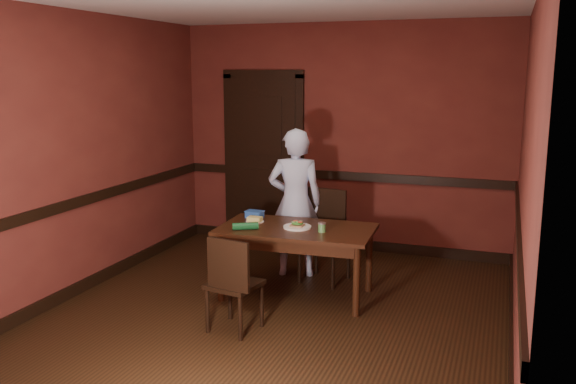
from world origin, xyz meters
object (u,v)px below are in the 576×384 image
Objects in this scene: sandwich_plate at (297,226)px; sauce_jar at (322,227)px; person at (295,203)px; food_tub at (255,214)px; dining_table at (296,262)px; cheese_saucer at (255,220)px; chair_far at (325,237)px; chair_near at (234,282)px.

sauce_jar is (0.26, -0.06, 0.03)m from sandwich_plate.
sauce_jar is (0.50, -0.68, -0.06)m from person.
person reaches higher than food_tub.
dining_table is at bearing 164.92° from sauce_jar.
food_tub reaches higher than cheese_saucer.
cheese_saucer is at bearing 172.18° from sandwich_plate.
sauce_jar is (0.27, -0.07, 0.38)m from dining_table.
chair_far is 0.48m from person.
chair_far is 0.76m from food_tub.
chair_far is 0.58m from sandwich_plate.
cheese_saucer is (-0.72, 0.13, -0.02)m from sauce_jar.
sauce_jar is at bearing -66.01° from chair_far.
chair_far is at bearing 103.90° from sauce_jar.
dining_table is at bearing 94.06° from person.
food_tub is at bearing -146.25° from chair_far.
dining_table is 5.46× the size of sandwich_plate.
cheese_saucer is (-0.22, 0.97, 0.29)m from chair_near.
chair_near is 1.03m from sauce_jar.
sandwich_plate reaches higher than dining_table.
sandwich_plate is at bearing 166.64° from sauce_jar.
chair_near is at bearing -104.89° from sandwich_plate.
sandwich_plate is 3.02× the size of sauce_jar.
person is at bearing 126.10° from sauce_jar.
person is 5.88× the size of sandwich_plate.
chair_near is at bearing 73.66° from person.
person is 8.47× the size of food_tub.
chair_far is 1.13× the size of chair_near.
sauce_jar is at bearing -111.24° from chair_near.
sandwich_plate is (0.24, -0.62, -0.08)m from person.
sandwich_plate is at bearing -95.38° from chair_near.
chair_far is 0.77m from cheese_saucer.
sauce_jar reaches higher than sandwich_plate.
chair_far is 3.52× the size of sandwich_plate.
chair_far is 5.07× the size of food_tub.
dining_table is 0.58m from cheese_saucer.
cheese_saucer is (-0.45, 0.05, 0.36)m from dining_table.
sauce_jar reaches higher than cheese_saucer.
chair_far reaches higher than sandwich_plate.
person is 17.78× the size of sauce_jar.
person is 0.61m from cheese_saucer.
person is at bearing 67.90° from cheese_saucer.
sauce_jar reaches higher than dining_table.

